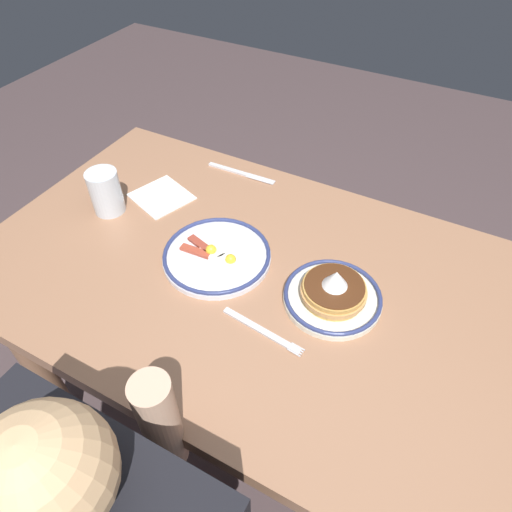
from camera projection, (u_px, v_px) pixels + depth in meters
name	position (u px, v px, depth m)	size (l,w,h in m)	color
ground_plane	(267.00, 423.00, 1.61)	(6.00, 6.00, 0.00)	#4A3B3C
dining_table	(272.00, 311.00, 1.16)	(1.48, 0.83, 0.76)	#9C6D4F
plate_near_main	(333.00, 294.00, 1.02)	(0.22, 0.22, 0.10)	silver
plate_center_pancakes	(216.00, 257.00, 1.11)	(0.27, 0.27, 0.04)	white
drinking_glass	(106.00, 194.00, 1.22)	(0.08, 0.08, 0.12)	silver
paper_napkin	(162.00, 197.00, 1.30)	(0.15, 0.14, 0.00)	white
fork_near	(263.00, 331.00, 0.97)	(0.20, 0.04, 0.01)	silver
butter_knife	(241.00, 173.00, 1.38)	(0.22, 0.02, 0.01)	silver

